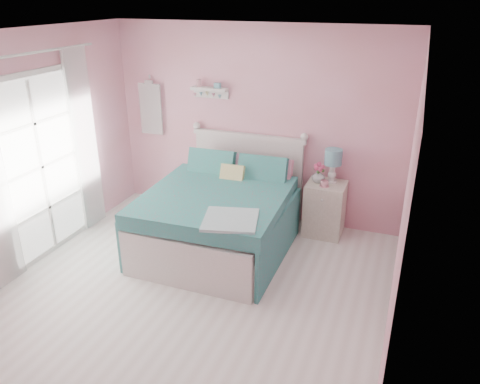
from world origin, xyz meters
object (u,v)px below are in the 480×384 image
Objects in this scene: nightstand at (325,209)px; teacup at (324,183)px; bed at (221,216)px; table_lamp at (333,160)px; vase at (318,176)px.

teacup is (-0.01, -0.10, 0.39)m from nightstand.
teacup is (1.12, 0.67, 0.34)m from bed.
bed is at bearing -145.80° from nightstand.
bed is at bearing -149.21° from teacup.
teacup is (-0.06, -0.18, -0.26)m from table_lamp.
bed is 1.57m from table_lamp.
teacup reaches higher than nightstand.
vase is 1.69× the size of teacup.
nightstand is 6.94× the size of teacup.
nightstand is at bearing 84.11° from teacup.
bed is 1.35m from teacup.
nightstand is at bearing 31.89° from bed.
table_lamp is (1.17, 0.85, 0.60)m from bed.
vase is (1.02, 0.78, 0.38)m from bed.
table_lamp is (0.04, 0.08, 0.65)m from nightstand.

